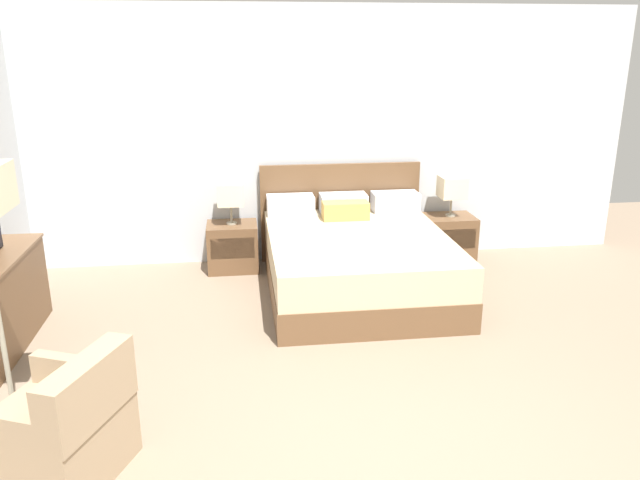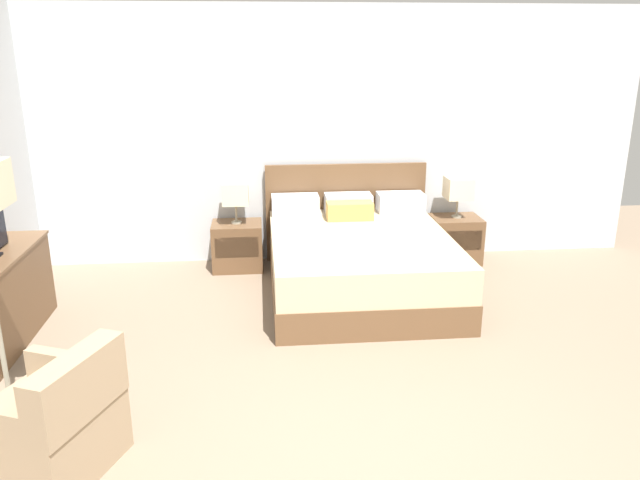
% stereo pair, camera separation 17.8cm
% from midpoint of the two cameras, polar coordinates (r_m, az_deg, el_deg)
% --- Properties ---
extents(ground_plane, '(11.48, 11.48, 0.00)m').
position_cam_midpoint_polar(ground_plane, '(3.81, 4.90, -20.62)').
color(ground_plane, '#84705B').
extents(wall_back, '(7.23, 0.06, 2.75)m').
position_cam_midpoint_polar(wall_back, '(6.87, -1.72, 9.40)').
color(wall_back, silver).
rests_on(wall_back, ground).
extents(bed, '(1.78, 2.14, 1.09)m').
position_cam_midpoint_polar(bed, '(6.12, 2.51, -1.78)').
color(bed, brown).
rests_on(bed, ground).
extents(nightstand_left, '(0.53, 0.44, 0.51)m').
position_cam_midpoint_polar(nightstand_left, '(6.79, -8.73, -0.61)').
color(nightstand_left, brown).
rests_on(nightstand_left, ground).
extents(nightstand_right, '(0.53, 0.44, 0.51)m').
position_cam_midpoint_polar(nightstand_right, '(7.15, 11.00, 0.19)').
color(nightstand_right, brown).
rests_on(nightstand_right, ground).
extents(table_lamp_left, '(0.27, 0.27, 0.45)m').
position_cam_midpoint_polar(table_lamp_left, '(6.64, -8.96, 4.17)').
color(table_lamp_left, gray).
rests_on(table_lamp_left, nightstand_left).
extents(table_lamp_right, '(0.27, 0.27, 0.45)m').
position_cam_midpoint_polar(table_lamp_right, '(7.00, 11.27, 4.74)').
color(table_lamp_right, gray).
rests_on(table_lamp_right, nightstand_right).
extents(armchair_by_window, '(0.90, 0.90, 0.76)m').
position_cam_midpoint_polar(armchair_by_window, '(3.94, -24.05, -15.76)').
color(armchair_by_window, '#9E8466').
rests_on(armchair_by_window, ground).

